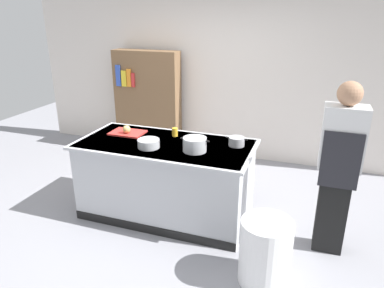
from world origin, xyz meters
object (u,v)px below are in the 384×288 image
onion (127,129)px  sauce_pan (237,141)px  stock_pot (195,144)px  trash_bin (265,252)px  mixing_bowl (149,143)px  person_chef (338,166)px  bookshelf (148,103)px  juice_cup (175,132)px

onion → sauce_pan: (1.32, 0.07, -0.02)m
sauce_pan → stock_pot: bearing=-141.3°
onion → stock_pot: (0.94, -0.23, 0.01)m
sauce_pan → trash_bin: 1.25m
mixing_bowl → person_chef: bearing=3.4°
stock_pot → bookshelf: 2.43m
stock_pot → juice_cup: size_ratio=3.16×
onion → stock_pot: size_ratio=0.30×
juice_cup → person_chef: size_ratio=0.06×
mixing_bowl → bookshelf: size_ratio=0.14×
stock_pot → juice_cup: stock_pot is taller
sauce_pan → mixing_bowl: (-0.88, -0.37, -0.00)m
bookshelf → sauce_pan: bearing=-40.7°
trash_bin → mixing_bowl: bearing=157.4°
sauce_pan → bookshelf: (-1.87, 1.61, -0.10)m
onion → sauce_pan: bearing=3.2°
stock_pot → bookshelf: (-1.49, 1.91, -0.12)m
juice_cup → bookshelf: (-1.12, 1.54, -0.10)m
person_chef → bookshelf: person_chef is taller
person_chef → bookshelf: size_ratio=1.01×
sauce_pan → juice_cup: 0.76m
stock_pot → mixing_bowl: stock_pot is taller
mixing_bowl → stock_pot: bearing=7.5°
sauce_pan → mixing_bowl: 0.96m
mixing_bowl → trash_bin: 1.63m
stock_pot → bookshelf: size_ratio=0.19×
sauce_pan → trash_bin: sauce_pan is taller
onion → mixing_bowl: (0.43, -0.30, -0.02)m
trash_bin → person_chef: size_ratio=0.36×
stock_pot → bookshelf: bookshelf is taller
mixing_bowl → sauce_pan: bearing=22.8°
sauce_pan → bookshelf: bearing=139.3°
trash_bin → stock_pot: bearing=143.8°
onion → stock_pot: 0.96m
sauce_pan → bookshelf: bookshelf is taller
mixing_bowl → trash_bin: size_ratio=0.39×
trash_bin → juice_cup: bearing=141.1°
stock_pot → sauce_pan: (0.38, 0.30, -0.03)m
onion → trash_bin: bearing=-25.7°
onion → stock_pot: stock_pot is taller
trash_bin → bookshelf: bookshelf is taller
mixing_bowl → bookshelf: 2.21m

